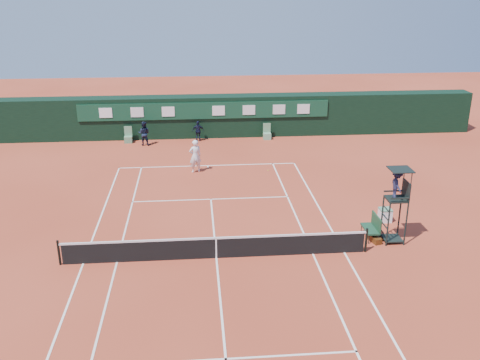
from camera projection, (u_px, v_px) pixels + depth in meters
name	position (u px, v px, depth m)	size (l,w,h in m)	color
ground	(216.00, 258.00, 22.42)	(90.00, 90.00, 0.00)	#B3432A
court_lines	(216.00, 258.00, 22.42)	(11.05, 23.85, 0.01)	white
tennis_net	(216.00, 247.00, 22.24)	(12.90, 0.10, 1.10)	black
back_wall	(205.00, 116.00, 39.36)	(40.00, 1.65, 3.00)	black
linesman_chair_left	(128.00, 138.00, 38.16)	(0.55, 0.50, 1.15)	#56835E
linesman_chair_right	(267.00, 135.00, 38.97)	(0.55, 0.50, 1.15)	#649974
umpire_chair	(397.00, 190.00, 22.99)	(0.96, 0.95, 3.42)	black
player_bench	(373.00, 226.00, 23.97)	(0.56, 1.20, 1.10)	#173B26
tennis_bag	(375.00, 239.00, 23.76)	(0.31, 0.72, 0.27)	black
cooler	(385.00, 215.00, 25.74)	(0.57, 0.57, 0.65)	white
tennis_ball	(268.00, 170.00, 32.60)	(0.07, 0.07, 0.07)	#CADB33
player	(195.00, 156.00, 32.06)	(0.74, 0.48, 2.02)	silver
ball_kid_left	(144.00, 133.00, 37.37)	(0.82, 0.64, 1.70)	black
ball_kid_right	(198.00, 131.00, 38.39)	(0.86, 0.36, 1.47)	black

